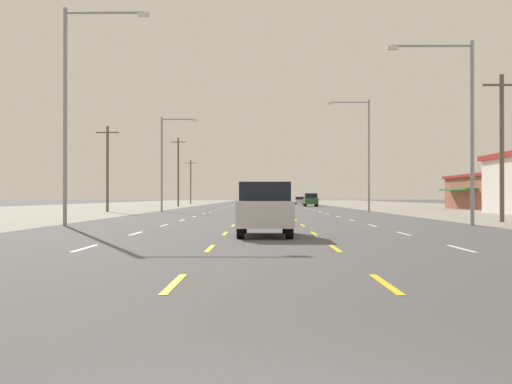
# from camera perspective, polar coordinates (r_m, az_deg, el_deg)

# --- Properties ---
(ground_plane) EXTENTS (572.00, 572.00, 0.00)m
(ground_plane) POSITION_cam_1_polar(r_m,az_deg,el_deg) (70.03, 0.78, -1.61)
(ground_plane) COLOR #4C4C4F
(lot_apron_left) EXTENTS (28.00, 440.00, 0.01)m
(lot_apron_left) POSITION_cam_1_polar(r_m,az_deg,el_deg) (74.18, -18.72, -1.51)
(lot_apron_left) COLOR gray
(lot_apron_left) RESTS_ON ground
(lot_apron_right) EXTENTS (28.00, 440.00, 0.01)m
(lot_apron_right) POSITION_cam_1_polar(r_m,az_deg,el_deg) (74.37, 20.22, -1.51)
(lot_apron_right) COLOR gray
(lot_apron_right) RESTS_ON ground
(lane_markings) EXTENTS (10.64, 227.60, 0.01)m
(lane_markings) POSITION_cam_1_polar(r_m,az_deg,el_deg) (108.52, 0.69, -1.18)
(lane_markings) COLOR white
(lane_markings) RESTS_ON ground
(suv_center_turn_nearest) EXTENTS (1.98, 4.90, 1.98)m
(suv_center_turn_nearest) POSITION_cam_1_polar(r_m,az_deg,el_deg) (24.57, 0.76, -1.40)
(suv_center_turn_nearest) COLOR silver
(suv_center_turn_nearest) RESTS_ON ground
(sedan_center_turn_near) EXTENTS (1.80, 4.50, 1.46)m
(sedan_center_turn_near) POSITION_cam_1_polar(r_m,az_deg,el_deg) (84.11, 0.71, -0.89)
(sedan_center_turn_near) COLOR silver
(sedan_center_turn_near) RESTS_ON ground
(suv_far_right_mid) EXTENTS (1.98, 4.90, 1.98)m
(suv_far_right_mid) POSITION_cam_1_polar(r_m,az_deg,el_deg) (100.07, 4.71, -0.66)
(suv_far_right_mid) COLOR #235B2D
(suv_far_right_mid) RESTS_ON ground
(sedan_inner_left_midfar) EXTENTS (1.80, 4.50, 1.46)m
(sedan_inner_left_midfar) POSITION_cam_1_polar(r_m,az_deg,el_deg) (120.45, -0.99, -0.75)
(sedan_inner_left_midfar) COLOR silver
(sedan_inner_left_midfar) RESTS_ON ground
(sedan_inner_right_far) EXTENTS (1.80, 4.50, 1.46)m
(sedan_inner_right_far) POSITION_cam_1_polar(r_m,az_deg,el_deg) (122.39, 2.22, -0.75)
(sedan_inner_right_far) COLOR red
(sedan_inner_right_far) RESTS_ON ground
(sedan_far_right_farther) EXTENTS (1.80, 4.50, 1.46)m
(sedan_far_right_farther) POSITION_cam_1_polar(r_m,az_deg,el_deg) (129.47, 3.76, -0.73)
(sedan_far_right_farther) COLOR silver
(sedan_far_right_farther) RESTS_ON ground
(storefront_right_row_2) EXTENTS (11.82, 16.26, 4.06)m
(storefront_right_row_2) POSITION_cam_1_polar(r_m,az_deg,el_deg) (82.86, 20.68, 0.02)
(storefront_right_row_2) COLOR #A35642
(storefront_right_row_2) RESTS_ON ground
(streetlight_left_row_0) EXTENTS (4.30, 0.26, 10.91)m
(streetlight_left_row_0) POSITION_cam_1_polar(r_m,az_deg,el_deg) (34.72, -15.41, 7.58)
(streetlight_left_row_0) COLOR gray
(streetlight_left_row_0) RESTS_ON ground
(streetlight_right_row_0) EXTENTS (4.33, 0.26, 9.22)m
(streetlight_right_row_0) POSITION_cam_1_polar(r_m,az_deg,el_deg) (34.76, 17.31, 6.12)
(streetlight_right_row_0) COLOR gray
(streetlight_right_row_0) RESTS_ON ground
(streetlight_left_row_1) EXTENTS (3.54, 0.26, 9.30)m
(streetlight_left_row_1) POSITION_cam_1_polar(r_m,az_deg,el_deg) (65.76, -7.80, 2.98)
(streetlight_left_row_1) COLOR gray
(streetlight_left_row_1) RESTS_ON ground
(streetlight_right_row_1) EXTENTS (4.13, 0.26, 10.96)m
(streetlight_right_row_1) POSITION_cam_1_polar(r_m,az_deg,el_deg) (65.90, 9.34, 3.78)
(streetlight_right_row_1) COLOR gray
(streetlight_right_row_1) RESTS_ON ground
(utility_pole_right_row_0) EXTENTS (2.20, 0.26, 8.50)m
(utility_pole_right_row_0) POSITION_cam_1_polar(r_m,az_deg,el_deg) (40.84, 20.33, 3.81)
(utility_pole_right_row_0) COLOR brown
(utility_pole_right_row_0) RESTS_ON ground
(utility_pole_left_row_1) EXTENTS (2.20, 0.26, 8.32)m
(utility_pole_left_row_1) POSITION_cam_1_polar(r_m,az_deg,el_deg) (66.30, -12.62, 2.10)
(utility_pole_left_row_1) COLOR brown
(utility_pole_left_row_1) RESTS_ON ground
(utility_pole_left_row_2) EXTENTS (2.20, 0.26, 10.25)m
(utility_pole_left_row_2) POSITION_cam_1_polar(r_m,az_deg,el_deg) (99.92, -6.69, 1.80)
(utility_pole_left_row_2) COLOR brown
(utility_pole_left_row_2) RESTS_ON ground
(utility_pole_left_row_3) EXTENTS (2.20, 0.26, 9.14)m
(utility_pole_left_row_3) POSITION_cam_1_polar(r_m,az_deg,el_deg) (139.69, -5.62, 0.94)
(utility_pole_left_row_3) COLOR brown
(utility_pole_left_row_3) RESTS_ON ground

